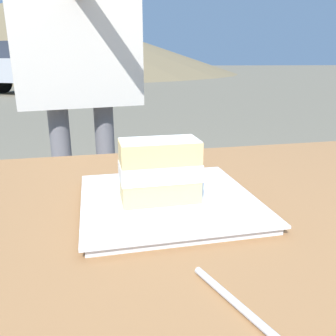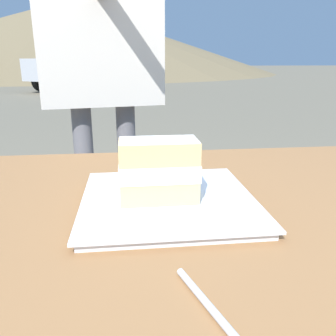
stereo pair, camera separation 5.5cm
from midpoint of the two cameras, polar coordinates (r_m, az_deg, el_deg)
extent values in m
cube|color=olive|center=(0.50, 22.78, -14.19)|extent=(1.27, 1.08, 0.04)
cube|color=white|center=(0.57, -2.77, -5.78)|extent=(0.27, 0.27, 0.01)
cube|color=white|center=(0.57, -2.78, -5.04)|extent=(0.28, 0.28, 0.00)
cube|color=#E0C17A|center=(0.55, -4.26, -3.67)|extent=(0.12, 0.06, 0.04)
cube|color=white|center=(0.54, -4.34, -0.55)|extent=(0.13, 0.06, 0.03)
sphere|color=#B21923|center=(0.57, -6.81, -0.11)|extent=(0.02, 0.02, 0.02)
sphere|color=#B21923|center=(0.56, -8.12, -0.02)|extent=(0.02, 0.02, 0.02)
cube|color=#E0C17A|center=(0.53, -4.41, 2.68)|extent=(0.12, 0.06, 0.04)
cube|color=white|center=(0.53, -4.46, 4.63)|extent=(0.12, 0.06, 0.00)
cylinder|color=silver|center=(0.36, 7.28, -22.12)|extent=(0.05, 0.14, 0.01)
cylinder|color=slate|center=(1.37, -17.65, -6.50)|extent=(0.07, 0.07, 0.77)
cylinder|color=slate|center=(1.40, -11.05, -5.59)|extent=(0.07, 0.07, 0.77)
cube|color=beige|center=(1.28, -16.69, 22.29)|extent=(0.45, 0.26, 0.55)
cube|color=#B7BABF|center=(12.25, -19.02, 15.34)|extent=(3.77, 4.44, 0.65)
cube|color=#2D333D|center=(12.09, -19.95, 17.95)|extent=(2.59, 2.80, 0.49)
cylinder|color=black|center=(13.83, -18.15, 14.20)|extent=(0.58, 0.72, 0.71)
cylinder|color=black|center=(12.84, -11.98, 14.49)|extent=(0.58, 0.72, 0.71)
cylinder|color=black|center=(11.87, -26.28, 12.91)|extent=(0.58, 0.72, 0.71)
cylinder|color=black|center=(10.70, -19.80, 13.35)|extent=(0.58, 0.72, 0.71)
cone|color=olive|center=(31.62, -23.18, 19.44)|extent=(34.42, 34.42, 5.56)
camera|label=1|loc=(0.03, -92.86, -0.90)|focal=36.49mm
camera|label=2|loc=(0.03, 87.14, 0.90)|focal=36.49mm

